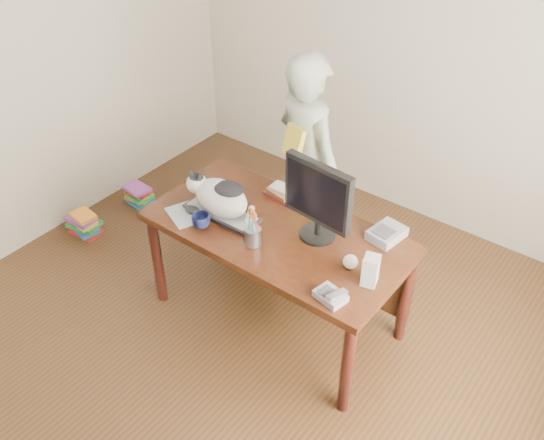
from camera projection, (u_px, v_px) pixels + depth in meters
The scene contains 18 objects.
room at pixel (202, 193), 2.89m from camera, with size 4.50×4.50×4.50m.
desk at pixel (285, 242), 3.78m from camera, with size 1.60×0.80×0.75m.
keyboard at pixel (222, 213), 3.74m from camera, with size 0.49×0.19×0.03m.
cat at pixel (219, 196), 3.67m from camera, with size 0.48×0.25×0.27m.
monitor at pixel (318, 198), 3.40m from camera, with size 0.45×0.24×0.51m.
pen_cup at pixel (253, 234), 3.49m from camera, with size 0.13×0.13×0.25m.
mousepad at pixel (188, 213), 3.76m from camera, with size 0.31×0.30×0.01m.
mouse at pixel (193, 210), 3.75m from camera, with size 0.13×0.11×0.04m.
coffee_mug at pixel (201, 221), 3.63m from camera, with size 0.11×0.11×0.09m, color black.
phone at pixel (331, 296), 3.15m from camera, with size 0.18×0.15×0.07m.
speaker at pixel (370, 270), 3.21m from camera, with size 0.10×0.11×0.18m.
baseball at pixel (350, 262), 3.34m from camera, with size 0.08×0.08×0.08m.
book_stack at pixel (282, 193), 3.89m from camera, with size 0.21×0.17×0.07m.
calculator at pixel (387, 234), 3.55m from camera, with size 0.19×0.24×0.07m.
person at pixel (307, 164), 4.13m from camera, with size 0.58×0.38×1.60m, color beige.
held_book at pixel (294, 142), 3.87m from camera, with size 0.17×0.13×0.21m.
book_pile_a at pixel (84, 224), 4.76m from camera, with size 0.27×0.22×0.18m.
book_pile_b at pixel (139, 195), 5.10m from camera, with size 0.26×0.20×0.15m.
Camera 1 is at (1.71, -1.68, 3.01)m, focal length 40.00 mm.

